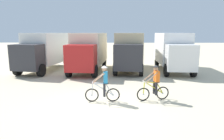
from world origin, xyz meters
TOP-DOWN VIEW (x-y plane):
  - ground_plane at (0.00, 0.00)m, footprint 120.00×120.00m
  - box_truck_white_box at (-5.72, 9.29)m, footprint 3.42×7.04m
  - box_truck_cream_rv at (-1.72, 8.91)m, footprint 2.91×6.92m
  - box_truck_tan_camper at (1.90, 9.48)m, footprint 2.98×6.94m
  - box_truck_avon_van at (5.77, 9.32)m, footprint 2.66×6.84m
  - cyclist_orange_shirt at (0.08, 0.64)m, footprint 1.73×0.52m
  - cyclist_cowboy_hat at (2.63, 0.92)m, footprint 1.70×0.60m

SIDE VIEW (x-z plane):
  - ground_plane at x=0.00m, z-range 0.00..0.00m
  - cyclist_orange_shirt at x=0.08m, z-range -0.06..1.76m
  - cyclist_cowboy_hat at x=2.63m, z-range -0.06..1.76m
  - box_truck_white_box at x=-5.72m, z-range 0.20..3.55m
  - box_truck_cream_rv at x=-1.72m, z-range 0.20..3.55m
  - box_truck_tan_camper at x=1.90m, z-range 0.20..3.55m
  - box_truck_avon_van at x=5.77m, z-range 0.20..3.55m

